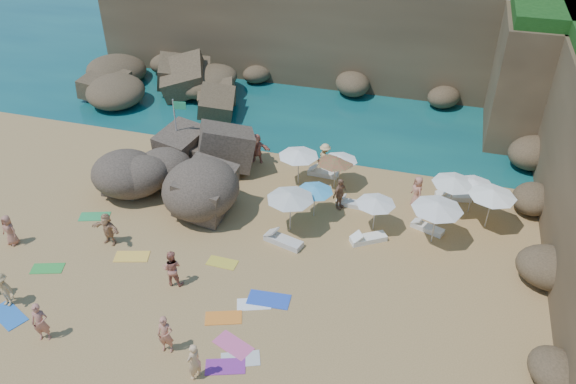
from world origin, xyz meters
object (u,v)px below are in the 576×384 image
(lounger_0, at_px, (323,173))
(person_stand_2, at_px, (325,158))
(person_stand_0, at_px, (40,322))
(person_stand_4, at_px, (417,192))
(parasol_2, at_px, (438,206))
(person_stand_6, at_px, (194,361))
(parasol_1, at_px, (340,158))
(flag_pole, at_px, (178,123))
(person_stand_5, at_px, (257,148))
(parasol_0, at_px, (376,201))
(rock_outcrop, at_px, (197,185))
(person_stand_3, at_px, (340,194))
(person_stand_1, at_px, (172,268))

(lounger_0, xyz_separation_m, person_stand_2, (-0.03, 0.51, 0.80))
(person_stand_0, height_order, person_stand_4, person_stand_0)
(parasol_2, relative_size, person_stand_6, 1.45)
(parasol_1, bearing_deg, person_stand_2, 133.33)
(flag_pole, relative_size, person_stand_5, 2.23)
(parasol_0, xyz_separation_m, person_stand_4, (1.92, 2.88, -0.87))
(flag_pole, height_order, parasol_2, flag_pole)
(lounger_0, bearing_deg, person_stand_2, 95.56)
(person_stand_4, distance_m, person_stand_5, 10.36)
(rock_outcrop, height_order, person_stand_5, person_stand_5)
(person_stand_2, height_order, person_stand_4, person_stand_2)
(person_stand_5, bearing_deg, person_stand_2, -2.84)
(person_stand_4, bearing_deg, rock_outcrop, -112.95)
(person_stand_0, bearing_deg, person_stand_3, 31.25)
(person_stand_1, bearing_deg, person_stand_0, 42.08)
(person_stand_0, distance_m, person_stand_6, 6.88)
(rock_outcrop, distance_m, person_stand_3, 8.68)
(parasol_2, xyz_separation_m, person_stand_6, (-8.15, -11.25, -1.36))
(flag_pole, bearing_deg, person_stand_5, 17.97)
(person_stand_2, relative_size, person_stand_6, 1.05)
(person_stand_2, xyz_separation_m, person_stand_3, (1.71, -3.61, -0.00))
(person_stand_3, relative_size, person_stand_4, 1.01)
(parasol_2, distance_m, lounger_0, 8.58)
(parasol_2, xyz_separation_m, person_stand_5, (-11.30, 5.05, -1.28))
(lounger_0, relative_size, person_stand_4, 1.00)
(parasol_1, height_order, person_stand_3, parasol_1)
(parasol_0, xyz_separation_m, person_stand_0, (-11.96, -11.43, -0.86))
(person_stand_5, bearing_deg, rock_outcrop, -129.67)
(rock_outcrop, xyz_separation_m, person_stand_2, (6.92, 3.70, 0.94))
(flag_pole, distance_m, parasol_2, 16.24)
(parasol_0, height_order, person_stand_5, parasol_0)
(person_stand_0, xyz_separation_m, person_stand_6, (6.87, 0.02, -0.06))
(person_stand_5, bearing_deg, flag_pole, -166.30)
(rock_outcrop, height_order, parasol_1, parasol_1)
(person_stand_4, relative_size, person_stand_5, 0.96)
(rock_outcrop, bearing_deg, person_stand_0, -95.23)
(person_stand_0, distance_m, person_stand_2, 18.32)
(parasol_2, distance_m, person_stand_3, 5.60)
(person_stand_1, bearing_deg, person_stand_2, -119.66)
(parasol_1, xyz_separation_m, person_stand_0, (-9.25, -15.21, -0.85))
(person_stand_2, height_order, person_stand_5, person_stand_5)
(rock_outcrop, relative_size, flag_pole, 1.76)
(person_stand_0, height_order, person_stand_2, person_stand_0)
(person_stand_1, distance_m, person_stand_5, 11.73)
(person_stand_4, bearing_deg, person_stand_3, -99.96)
(person_stand_1, bearing_deg, person_stand_6, 115.74)
(parasol_2, relative_size, person_stand_3, 1.38)
(person_stand_0, distance_m, person_stand_3, 16.13)
(person_stand_4, distance_m, person_stand_6, 15.91)
(person_stand_2, bearing_deg, parasol_1, -175.89)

